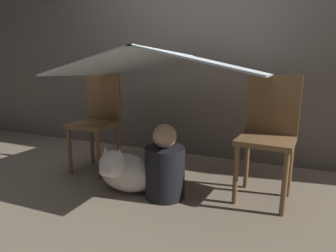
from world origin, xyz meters
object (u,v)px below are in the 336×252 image
(chair_right, at_px, (268,132))
(chair_left, at_px, (98,118))
(dog, at_px, (124,171))
(person_front, at_px, (165,167))

(chair_right, bearing_deg, chair_left, -173.11)
(chair_left, distance_m, dog, 0.71)
(chair_left, height_order, person_front, chair_left)
(chair_left, relative_size, dog, 1.92)
(dog, bearing_deg, chair_left, 144.37)
(chair_left, bearing_deg, person_front, -21.01)
(person_front, distance_m, dog, 0.32)
(person_front, relative_size, dog, 1.19)
(chair_right, distance_m, dog, 1.11)
(chair_right, bearing_deg, person_front, -149.85)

